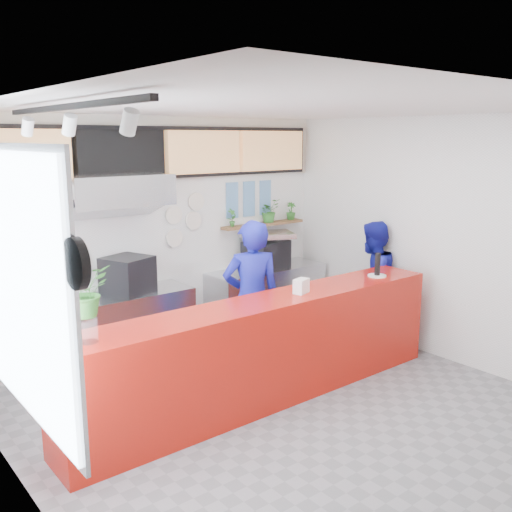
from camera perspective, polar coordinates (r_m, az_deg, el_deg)
floor at (r=5.99m, az=3.57°, el=-15.42°), size 5.00×5.00×0.00m
ceiling at (r=5.34m, az=4.00°, el=14.59°), size 5.00×5.00×0.00m
wall_back at (r=7.47m, az=-9.28°, el=2.10°), size 5.00×0.00×5.00m
wall_left at (r=4.26m, az=-22.05°, el=-5.97°), size 0.00×5.00×5.00m
wall_right at (r=7.36m, az=18.29°, el=1.51°), size 0.00×5.00×5.00m
service_counter at (r=6.04m, az=1.05°, el=-9.44°), size 4.50×0.60×1.10m
cream_band at (r=7.36m, az=-9.53°, el=10.56°), size 5.00×0.02×0.80m
prep_bench at (r=7.11m, az=-13.45°, el=-7.30°), size 1.80×0.60×0.90m
panini_oven at (r=6.98m, az=-12.71°, el=-1.88°), size 0.63×0.63×0.44m
extraction_hood at (r=6.72m, az=-13.95°, el=6.43°), size 1.20×0.70×0.35m
hood_lip at (r=6.74m, az=-13.87°, el=4.74°), size 1.20×0.69×0.31m
right_bench at (r=8.29m, az=1.06°, el=-4.23°), size 1.80×0.60×0.90m
espresso_machine at (r=8.13m, az=1.02°, el=0.14°), size 0.68×0.53×0.39m
espresso_tray at (r=8.08m, az=1.02°, el=2.14°), size 0.89×0.78×0.07m
herb_shelf at (r=8.28m, az=0.74°, el=3.19°), size 1.40×0.18×0.04m
menu_board_far_left at (r=6.57m, az=-22.61°, el=9.27°), size 1.10×0.10×0.55m
menu_board_mid_left at (r=6.99m, az=-13.35°, el=9.94°), size 1.10×0.10×0.55m
menu_board_mid_right at (r=7.56m, az=-5.28°, el=10.32°), size 1.10×0.10×0.55m
menu_board_far_right at (r=8.26m, az=1.56°, el=10.48°), size 1.10×0.10×0.55m
soffit at (r=7.33m, az=-9.40°, el=10.17°), size 4.80×0.04×0.65m
window_pane at (r=4.49m, az=-23.01°, el=-2.49°), size 0.04×2.20×1.90m
window_frame at (r=4.50m, az=-22.76°, el=-2.46°), size 0.03×2.30×2.00m
wall_clock_rim at (r=3.30m, az=-17.54°, el=-0.73°), size 0.05×0.30×0.30m
wall_clock_face at (r=3.32m, az=-17.06°, el=-0.66°), size 0.02×0.26×0.26m
track_rail at (r=4.21m, az=-18.25°, el=14.00°), size 0.05×2.40×0.04m
dec_plate_a at (r=7.48m, az=-8.23°, el=4.08°), size 0.24×0.03×0.24m
dec_plate_b at (r=7.65m, az=-6.27°, el=3.54°), size 0.24×0.03×0.24m
dec_plate_c at (r=7.53m, az=-8.17°, el=1.82°), size 0.24×0.03×0.24m
dec_plate_d at (r=7.64m, az=-6.00°, el=5.43°), size 0.24×0.03×0.24m
photo_frame_a at (r=7.98m, az=-2.41°, el=6.47°), size 0.20×0.02×0.25m
photo_frame_b at (r=8.16m, az=-0.70°, el=6.60°), size 0.20×0.02×0.25m
photo_frame_c at (r=8.35m, az=0.93°, el=6.72°), size 0.20×0.02×0.25m
photo_frame_d at (r=8.01m, az=-2.39°, el=4.69°), size 0.20×0.02×0.25m
photo_frame_e at (r=8.19m, az=-0.70°, el=4.86°), size 0.20×0.02×0.25m
photo_frame_f at (r=8.37m, az=0.92°, el=5.01°), size 0.20×0.02×0.25m
staff_center at (r=6.54m, az=-0.44°, el=-4.35°), size 0.79×0.68×1.84m
staff_right at (r=7.89m, az=11.49°, el=-2.51°), size 0.87×0.72×1.64m
herb_a at (r=7.92m, az=-2.41°, el=3.87°), size 0.15×0.12×0.26m
herb_c at (r=8.32m, az=1.31°, el=4.56°), size 0.33×0.29×0.34m
herb_d at (r=8.61m, az=3.52°, el=4.51°), size 0.18×0.16×0.26m
glass_vase at (r=4.86m, az=-16.46°, el=-7.15°), size 0.21×0.21×0.20m
basil_vase at (r=4.77m, az=-16.69°, el=-3.43°), size 0.47×0.44×0.41m
napkin_holder at (r=6.12m, az=4.55°, el=-3.01°), size 0.20×0.16×0.16m
white_plate at (r=7.00m, az=12.01°, el=-1.93°), size 0.24×0.24×0.02m
pepper_mill at (r=6.97m, az=12.06°, el=-0.80°), size 0.09×0.09×0.27m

